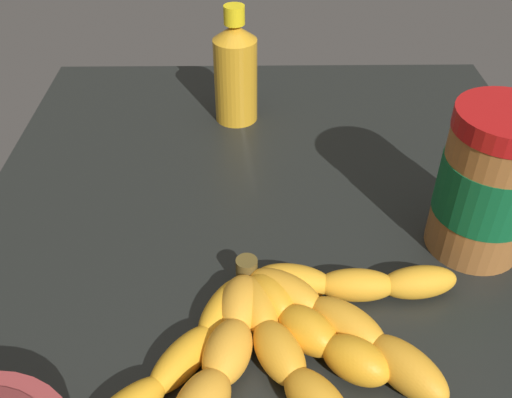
{
  "coord_description": "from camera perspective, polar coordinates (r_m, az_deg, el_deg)",
  "views": [
    {
      "loc": [
        42.36,
        -2.94,
        39.53
      ],
      "look_at": [
        -2.03,
        -2.39,
        4.38
      ],
      "focal_mm": 40.05,
      "sensor_mm": 36.0,
      "label": 1
    }
  ],
  "objects": [
    {
      "name": "ground_plane",
      "position": [
        0.59,
        2.35,
        -5.73
      ],
      "size": [
        83.37,
        65.41,
        3.13
      ],
      "primitive_type": "cube",
      "color": "black"
    },
    {
      "name": "honey_bottle",
      "position": [
        0.75,
        -2.06,
        12.61
      ],
      "size": [
        5.62,
        5.62,
        15.37
      ],
      "color": "gold",
      "rests_on": "ground_plane"
    },
    {
      "name": "peanut_butter_jar",
      "position": [
        0.57,
        22.33,
        1.23
      ],
      "size": [
        9.38,
        9.38,
        15.28
      ],
      "color": "#9E602D",
      "rests_on": "ground_plane"
    },
    {
      "name": "banana_bunch",
      "position": [
        0.48,
        3.07,
        -13.13
      ],
      "size": [
        18.72,
        31.87,
        3.75
      ],
      "color": "orange",
      "rests_on": "ground_plane"
    }
  ]
}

